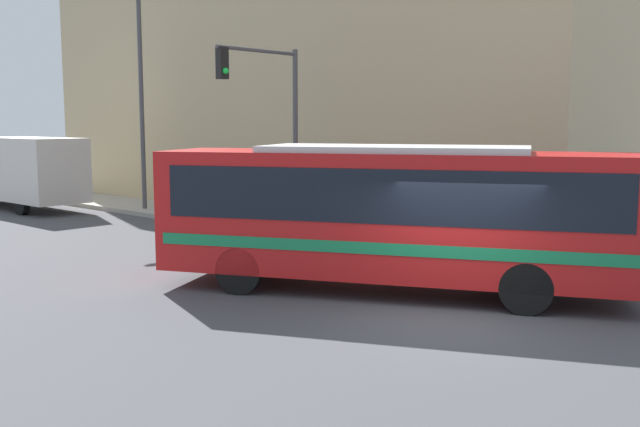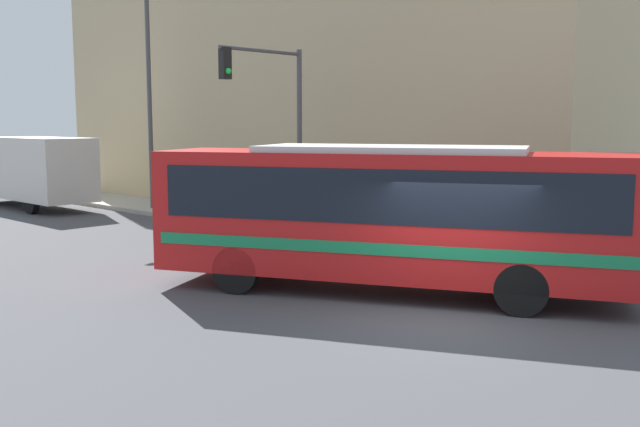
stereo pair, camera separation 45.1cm
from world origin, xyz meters
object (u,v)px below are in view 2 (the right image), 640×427
at_px(city_bus, 390,208).
at_px(parking_meter, 284,203).
at_px(traffic_light_pole, 275,108).
at_px(pedestrian_near_corner, 231,189).
at_px(fire_hydrant, 427,235).
at_px(street_lamp, 140,83).
at_px(delivery_truck, 33,170).

relative_size(city_bus, parking_meter, 8.13).
bearing_deg(traffic_light_pole, pedestrian_near_corner, 65.51).
bearing_deg(pedestrian_near_corner, parking_meter, -106.62).
bearing_deg(fire_hydrant, city_bus, -155.12).
bearing_deg(parking_meter, street_lamp, 91.02).
xyz_separation_m(traffic_light_pole, pedestrian_near_corner, (2.18, 4.79, -2.95)).
xyz_separation_m(fire_hydrant, parking_meter, (0.00, 5.64, 0.46)).
height_order(parking_meter, pedestrian_near_corner, pedestrian_near_corner).
bearing_deg(traffic_light_pole, fire_hydrant, -79.70).
bearing_deg(fire_hydrant, delivery_truck, 97.61).
relative_size(fire_hydrant, parking_meter, 0.63).
relative_size(delivery_truck, traffic_light_pole, 1.34).
bearing_deg(fire_hydrant, parking_meter, 90.00).
distance_m(fire_hydrant, parking_meter, 5.66).
bearing_deg(delivery_truck, city_bus, -94.67).
bearing_deg(pedestrian_near_corner, city_bus, -114.59).
height_order(city_bus, delivery_truck, city_bus).
bearing_deg(pedestrian_near_corner, delivery_truck, 113.41).
bearing_deg(city_bus, delivery_truck, 59.78).
height_order(delivery_truck, parking_meter, delivery_truck).
xyz_separation_m(delivery_truck, parking_meter, (2.46, -12.82, -0.62)).
distance_m(delivery_truck, fire_hydrant, 18.65).
distance_m(parking_meter, street_lamp, 9.04).
bearing_deg(parking_meter, pedestrian_near_corner, 73.38).
bearing_deg(street_lamp, parking_meter, -88.98).
bearing_deg(city_bus, street_lamp, 50.08).
xyz_separation_m(delivery_truck, fire_hydrant, (2.46, -18.46, -1.08)).
relative_size(city_bus, street_lamp, 1.19).
bearing_deg(parking_meter, city_bus, -118.66).
distance_m(city_bus, delivery_truck, 20.44).
relative_size(city_bus, delivery_truck, 1.32).
relative_size(delivery_truck, parking_meter, 6.17).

